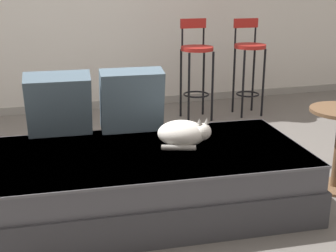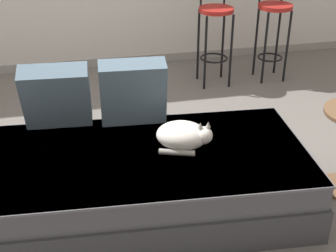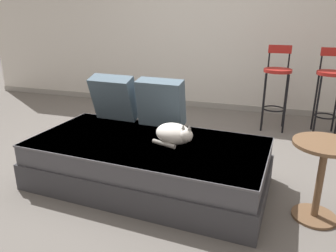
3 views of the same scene
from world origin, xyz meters
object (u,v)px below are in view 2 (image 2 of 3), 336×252
throw_pillow_corner (56,96)px  cat (184,136)px  bar_stool_by_doorway (273,19)px  couch (148,180)px  bar_stool_near_window (215,22)px  throw_pillow_middle (133,92)px

throw_pillow_corner → cat: bearing=-29.6°
throw_pillow_corner → bar_stool_by_doorway: bearing=33.9°
couch → bar_stool_near_window: bar_stool_near_window is taller
throw_pillow_corner → bar_stool_by_doorway: size_ratio=0.44×
bar_stool_near_window → bar_stool_by_doorway: 0.61m
couch → bar_stool_near_window: bearing=61.9°
throw_pillow_corner → couch: bearing=-40.7°
bar_stool_near_window → couch: bearing=-118.1°
throw_pillow_middle → bar_stool_by_doorway: bearing=41.9°
throw_pillow_corner → cat: size_ratio=1.22×
throw_pillow_middle → bar_stool_by_doorway: bar_stool_by_doorway is taller
throw_pillow_corner → bar_stool_by_doorway: (2.14, 1.44, -0.00)m
couch → throw_pillow_middle: 0.60m
couch → throw_pillow_corner: throw_pillow_corner is taller
cat → couch: bearing=-175.3°
throw_pillow_corner → bar_stool_near_window: bar_stool_near_window is taller
throw_pillow_middle → bar_stool_near_window: 1.80m
throw_pillow_corner → throw_pillow_middle: bearing=-4.0°
bar_stool_near_window → bar_stool_by_doorway: size_ratio=1.01×
cat → bar_stool_near_window: bar_stool_near_window is taller
bar_stool_by_doorway → cat: bearing=-126.6°
throw_pillow_corner → bar_stool_by_doorway: 2.58m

